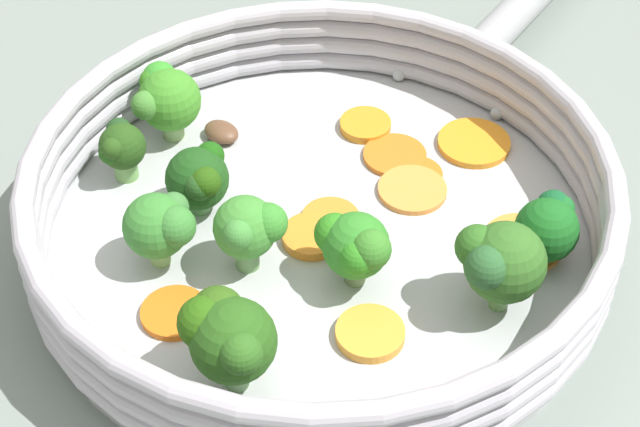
# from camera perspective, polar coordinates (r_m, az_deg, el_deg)

# --- Properties ---
(ground_plane) EXTENTS (4.00, 4.00, 0.00)m
(ground_plane) POSITION_cam_1_polar(r_m,az_deg,el_deg) (0.63, -0.00, -2.02)
(ground_plane) COLOR gray
(skillet) EXTENTS (0.32, 0.32, 0.02)m
(skillet) POSITION_cam_1_polar(r_m,az_deg,el_deg) (0.63, -0.00, -1.51)
(skillet) COLOR #B2B5B7
(skillet) RESTS_ON ground_plane
(skillet_rim_wall) EXTENTS (0.34, 0.34, 0.05)m
(skillet_rim_wall) POSITION_cam_1_polar(r_m,az_deg,el_deg) (0.60, -0.00, 0.77)
(skillet_rim_wall) COLOR #B5B1BC
(skillet_rim_wall) RESTS_ON skillet
(skillet_handle) EXTENTS (0.03, 0.21, 0.03)m
(skillet_handle) POSITION_cam_1_polar(r_m,az_deg,el_deg) (0.80, 10.87, 10.95)
(skillet_handle) COLOR #999B9E
(skillet_handle) RESTS_ON skillet
(skillet_rivet_left) EXTENTS (0.01, 0.01, 0.01)m
(skillet_rivet_left) POSITION_cam_1_polar(r_m,az_deg,el_deg) (0.71, 9.43, 5.31)
(skillet_rivet_left) COLOR #AEB4BB
(skillet_rivet_left) RESTS_ON skillet
(skillet_rivet_right) EXTENTS (0.01, 0.01, 0.01)m
(skillet_rivet_right) POSITION_cam_1_polar(r_m,az_deg,el_deg) (0.73, 4.23, 7.40)
(skillet_rivet_right) COLOR #AFB3B8
(skillet_rivet_right) RESTS_ON skillet
(carrot_slice_0) EXTENTS (0.04, 0.04, 0.01)m
(carrot_slice_0) POSITION_cam_1_polar(r_m,az_deg,el_deg) (0.62, -0.45, -1.21)
(carrot_slice_0) COLOR orange
(carrot_slice_0) RESTS_ON skillet
(carrot_slice_1) EXTENTS (0.07, 0.07, 0.00)m
(carrot_slice_1) POSITION_cam_1_polar(r_m,az_deg,el_deg) (0.63, 10.74, -1.56)
(carrot_slice_1) COLOR orange
(carrot_slice_1) RESTS_ON skillet
(carrot_slice_2) EXTENTS (0.04, 0.04, 0.00)m
(carrot_slice_2) POSITION_cam_1_polar(r_m,az_deg,el_deg) (0.63, 0.63, -0.33)
(carrot_slice_2) COLOR orange
(carrot_slice_2) RESTS_ON skillet
(carrot_slice_3) EXTENTS (0.04, 0.04, 0.01)m
(carrot_slice_3) POSITION_cam_1_polar(r_m,az_deg,el_deg) (0.63, 11.82, -1.02)
(carrot_slice_3) COLOR orange
(carrot_slice_3) RESTS_ON skillet
(carrot_slice_4) EXTENTS (0.05, 0.05, 0.00)m
(carrot_slice_4) POSITION_cam_1_polar(r_m,az_deg,el_deg) (0.66, 5.15, 2.07)
(carrot_slice_4) COLOR orange
(carrot_slice_4) RESTS_ON skillet
(carrot_slice_5) EXTENTS (0.05, 0.05, 0.00)m
(carrot_slice_5) POSITION_cam_1_polar(r_m,az_deg,el_deg) (0.69, 8.21, 3.74)
(carrot_slice_5) COLOR orange
(carrot_slice_5) RESTS_ON skillet
(carrot_slice_6) EXTENTS (0.06, 0.06, 0.00)m
(carrot_slice_6) POSITION_cam_1_polar(r_m,az_deg,el_deg) (0.65, 4.95, 1.27)
(carrot_slice_6) COLOR #F9903C
(carrot_slice_6) RESTS_ON skillet
(carrot_slice_7) EXTENTS (0.05, 0.05, 0.00)m
(carrot_slice_7) POSITION_cam_1_polar(r_m,az_deg,el_deg) (0.58, -7.76, -5.27)
(carrot_slice_7) COLOR orange
(carrot_slice_7) RESTS_ON skillet
(carrot_slice_8) EXTENTS (0.03, 0.03, 0.01)m
(carrot_slice_8) POSITION_cam_1_polar(r_m,az_deg,el_deg) (0.69, 2.44, 4.74)
(carrot_slice_8) COLOR orange
(carrot_slice_8) RESTS_ON skillet
(carrot_slice_9) EXTENTS (0.06, 0.06, 0.00)m
(carrot_slice_9) POSITION_cam_1_polar(r_m,az_deg,el_deg) (0.67, 4.29, 2.98)
(carrot_slice_9) COLOR orange
(carrot_slice_9) RESTS_ON skillet
(carrot_slice_10) EXTENTS (0.04, 0.04, 0.01)m
(carrot_slice_10) POSITION_cam_1_polar(r_m,az_deg,el_deg) (0.57, 2.69, -6.41)
(carrot_slice_10) COLOR #F99D33
(carrot_slice_10) RESTS_ON skillet
(broccoli_floret_0) EXTENTS (0.05, 0.05, 0.06)m
(broccoli_floret_0) POSITION_cam_1_polar(r_m,az_deg,el_deg) (0.57, 9.56, -2.55)
(broccoli_floret_0) COLOR #6C9E54
(broccoli_floret_0) RESTS_ON skillet
(broccoli_floret_1) EXTENTS (0.04, 0.04, 0.04)m
(broccoli_floret_1) POSITION_cam_1_polar(r_m,az_deg,el_deg) (0.62, -6.48, 1.86)
(broccoli_floret_1) COLOR #5C9455
(broccoli_floret_1) RESTS_ON skillet
(broccoli_floret_2) EXTENTS (0.05, 0.04, 0.06)m
(broccoli_floret_2) POSITION_cam_1_polar(r_m,az_deg,el_deg) (0.53, -4.98, -6.50)
(broccoli_floret_2) COLOR #5C8652
(broccoli_floret_2) RESTS_ON skillet
(broccoli_floret_3) EXTENTS (0.04, 0.04, 0.05)m
(broccoli_floret_3) POSITION_cam_1_polar(r_m,az_deg,el_deg) (0.59, -8.49, -0.63)
(broccoli_floret_3) COLOR #88B05D
(broccoli_floret_3) RESTS_ON skillet
(broccoli_floret_4) EXTENTS (0.04, 0.04, 0.05)m
(broccoli_floret_4) POSITION_cam_1_polar(r_m,az_deg,el_deg) (0.58, -3.83, -0.81)
(broccoli_floret_4) COLOR #619153
(broccoli_floret_4) RESTS_ON skillet
(broccoli_floret_5) EXTENTS (0.05, 0.04, 0.05)m
(broccoli_floret_5) POSITION_cam_1_polar(r_m,az_deg,el_deg) (0.57, 1.88, -1.75)
(broccoli_floret_5) COLOR #6E8954
(broccoli_floret_5) RESTS_ON skillet
(broccoli_floret_6) EXTENTS (0.04, 0.04, 0.05)m
(broccoli_floret_6) POSITION_cam_1_polar(r_m,az_deg,el_deg) (0.68, -8.22, 6.17)
(broccoli_floret_6) COLOR #89AE68
(broccoli_floret_6) RESTS_ON skillet
(broccoli_floret_7) EXTENTS (0.03, 0.03, 0.04)m
(broccoli_floret_7) POSITION_cam_1_polar(r_m,az_deg,el_deg) (0.65, -10.58, 3.50)
(broccoli_floret_7) COLOR #6FA554
(broccoli_floret_7) RESTS_ON skillet
(broccoli_floret_8) EXTENTS (0.04, 0.04, 0.04)m
(broccoli_floret_8) POSITION_cam_1_polar(r_m,az_deg,el_deg) (0.60, 12.10, -0.61)
(broccoli_floret_8) COLOR #5C8E55
(broccoli_floret_8) RESTS_ON skillet
(mushroom_piece_0) EXTENTS (0.03, 0.02, 0.01)m
(mushroom_piece_0) POSITION_cam_1_polar(r_m,az_deg,el_deg) (0.68, -5.28, 4.36)
(mushroom_piece_0) COLOR brown
(mushroom_piece_0) RESTS_ON skillet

